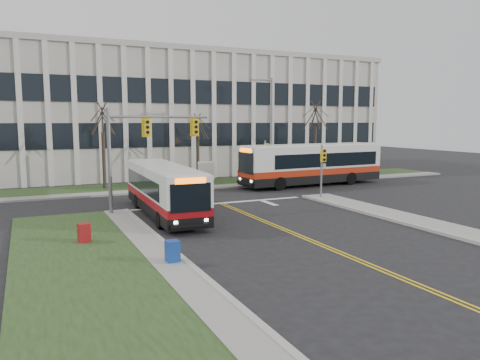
% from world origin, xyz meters
% --- Properties ---
extents(ground, '(120.00, 120.00, 0.00)m').
position_xyz_m(ground, '(0.00, 0.00, 0.00)').
color(ground, black).
rests_on(ground, ground).
extents(grass_verge, '(5.00, 26.00, 0.12)m').
position_xyz_m(grass_verge, '(-10.00, -5.00, 0.06)').
color(grass_verge, '#25401B').
rests_on(grass_verge, ground).
extents(sidewalk_west, '(1.20, 26.00, 0.14)m').
position_xyz_m(sidewalk_west, '(-7.00, -5.00, 0.07)').
color(sidewalk_west, '#9E9B93').
rests_on(sidewalk_west, ground).
extents(sidewalk_east, '(2.00, 26.00, 0.14)m').
position_xyz_m(sidewalk_east, '(7.50, -5.00, 0.07)').
color(sidewalk_east, '#9E9B93').
rests_on(sidewalk_east, ground).
extents(sidewalk_cross, '(44.00, 1.60, 0.14)m').
position_xyz_m(sidewalk_cross, '(5.00, 15.20, 0.07)').
color(sidewalk_cross, '#9E9B93').
rests_on(sidewalk_cross, ground).
extents(building_lawn, '(44.00, 5.00, 0.12)m').
position_xyz_m(building_lawn, '(5.00, 18.00, 0.06)').
color(building_lawn, '#25401B').
rests_on(building_lawn, ground).
extents(office_building, '(40.00, 16.00, 12.00)m').
position_xyz_m(office_building, '(5.00, 30.00, 6.00)').
color(office_building, beige).
rests_on(office_building, ground).
extents(mast_arm_signal, '(6.11, 0.38, 6.20)m').
position_xyz_m(mast_arm_signal, '(-5.62, 7.16, 4.26)').
color(mast_arm_signal, slate).
rests_on(mast_arm_signal, ground).
extents(signal_pole_near, '(0.34, 0.39, 3.80)m').
position_xyz_m(signal_pole_near, '(7.20, 6.90, 2.50)').
color(signal_pole_near, slate).
rests_on(signal_pole_near, ground).
extents(signal_pole_far, '(0.34, 0.39, 3.80)m').
position_xyz_m(signal_pole_far, '(7.20, 15.40, 2.50)').
color(signal_pole_far, slate).
rests_on(signal_pole_far, ground).
extents(streetlight, '(2.15, 0.25, 9.20)m').
position_xyz_m(streetlight, '(8.03, 16.20, 5.19)').
color(streetlight, slate).
rests_on(streetlight, ground).
extents(directory_sign, '(1.50, 0.12, 2.00)m').
position_xyz_m(directory_sign, '(2.50, 17.50, 1.17)').
color(directory_sign, slate).
rests_on(directory_sign, ground).
extents(tree_left, '(1.80, 1.80, 7.70)m').
position_xyz_m(tree_left, '(-6.00, 18.00, 5.51)').
color(tree_left, '#42352B').
rests_on(tree_left, ground).
extents(tree_mid, '(1.80, 1.80, 6.82)m').
position_xyz_m(tree_mid, '(2.00, 18.20, 4.88)').
color(tree_mid, '#42352B').
rests_on(tree_mid, ground).
extents(tree_right, '(1.80, 1.80, 8.25)m').
position_xyz_m(tree_right, '(14.00, 18.00, 5.91)').
color(tree_right, '#42352B').
rests_on(tree_right, ground).
extents(bus_main, '(2.66, 10.78, 2.86)m').
position_xyz_m(bus_main, '(-4.47, 5.95, 1.43)').
color(bus_main, silver).
rests_on(bus_main, ground).
extents(bus_cross, '(13.02, 3.52, 3.43)m').
position_xyz_m(bus_cross, '(10.51, 13.18, 1.72)').
color(bus_cross, silver).
rests_on(bus_cross, ground).
extents(newspaper_box_blue, '(0.50, 0.45, 0.95)m').
position_xyz_m(newspaper_box_blue, '(-6.80, -3.53, 0.47)').
color(newspaper_box_blue, navy).
rests_on(newspaper_box_blue, ground).
extents(newspaper_box_red, '(0.56, 0.51, 0.95)m').
position_xyz_m(newspaper_box_red, '(-9.50, 1.03, 0.47)').
color(newspaper_box_red, maroon).
rests_on(newspaper_box_red, ground).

